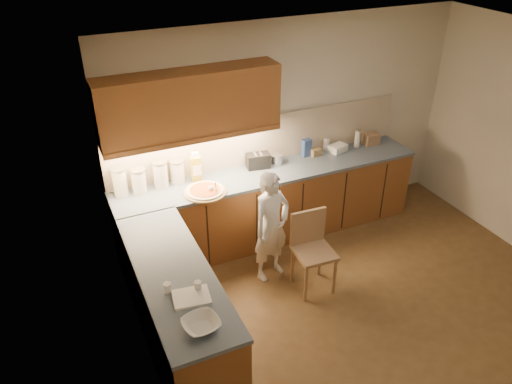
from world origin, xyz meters
TOP-DOWN VIEW (x-y plane):
  - room at (0.00, 0.00)m, footprint 4.54×4.50m
  - l_counter at (-0.92, 1.25)m, footprint 3.77×2.62m
  - backsplash at (-0.38, 1.99)m, footprint 3.75×0.02m
  - upper_cabinets at (-1.27, 1.82)m, footprint 1.95×0.36m
  - pizza_on_board at (-1.26, 1.54)m, footprint 0.47×0.47m
  - child at (-0.71, 1.01)m, footprint 0.54×0.43m
  - wooden_chair at (-0.39, 0.68)m, footprint 0.42×0.42m
  - mixing_bowl at (-1.95, -0.34)m, footprint 0.31×0.31m
  - canister_a at (-2.10, 1.87)m, footprint 0.16×0.16m
  - canister_b at (-1.90, 1.84)m, footprint 0.17×0.17m
  - canister_c at (-1.66, 1.87)m, footprint 0.17×0.17m
  - canister_d at (-1.46, 1.89)m, footprint 0.17×0.17m
  - oil_jug at (-1.25, 1.84)m, footprint 0.13×0.11m
  - toaster at (-0.48, 1.85)m, footprint 0.30×0.20m
  - steel_pot at (-0.23, 1.84)m, footprint 0.16×0.16m
  - blue_box at (0.20, 1.88)m, footprint 0.12×0.09m
  - card_box_a at (0.31, 1.84)m, footprint 0.14×0.10m
  - white_bottle at (0.51, 1.91)m, footprint 0.07×0.07m
  - flat_pack at (0.63, 1.83)m, footprint 0.26×0.21m
  - tall_jar at (0.93, 1.84)m, footprint 0.08×0.08m
  - card_box_b at (1.14, 1.84)m, footprint 0.20×0.16m
  - dough_cloth at (-1.92, 0.00)m, footprint 0.33×0.27m
  - spice_jar_a at (-2.07, 0.15)m, footprint 0.08×0.08m
  - spice_jar_b at (-1.83, 0.08)m, footprint 0.07×0.07m

SIDE VIEW (x-z plane):
  - l_counter at x=-0.92m, z-range 0.00..0.92m
  - wooden_chair at x=-0.39m, z-range 0.07..0.96m
  - child at x=-0.71m, z-range 0.00..1.30m
  - dough_cloth at x=-1.92m, z-range 0.92..0.94m
  - pizza_on_board at x=-1.26m, z-range 0.85..1.04m
  - mixing_bowl at x=-1.95m, z-range 0.92..0.99m
  - spice_jar_b at x=-1.83m, z-range 0.92..1.00m
  - spice_jar_a at x=-2.07m, z-range 0.92..1.01m
  - flat_pack at x=0.63m, z-range 0.92..1.01m
  - card_box_a at x=0.31m, z-range 0.92..1.01m
  - steel_pot at x=-0.23m, z-range 0.92..1.04m
  - card_box_b at x=1.14m, z-range 0.92..1.07m
  - white_bottle at x=0.51m, z-range 0.92..1.08m
  - toaster at x=-0.48m, z-range 0.92..1.10m
  - blue_box at x=0.20m, z-range 0.92..1.14m
  - tall_jar at x=0.93m, z-range 0.92..1.16m
  - canister_d at x=-1.46m, z-range 0.92..1.20m
  - canister_b at x=-1.90m, z-range 0.92..1.21m
  - canister_c at x=-1.66m, z-range 0.92..1.24m
  - oil_jug at x=-1.25m, z-range 0.90..1.26m
  - canister_a at x=-2.10m, z-range 0.92..1.25m
  - backsplash at x=-0.38m, z-range 0.92..1.50m
  - room at x=0.00m, z-range 0.37..2.99m
  - upper_cabinets at x=-1.27m, z-range 1.48..2.21m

